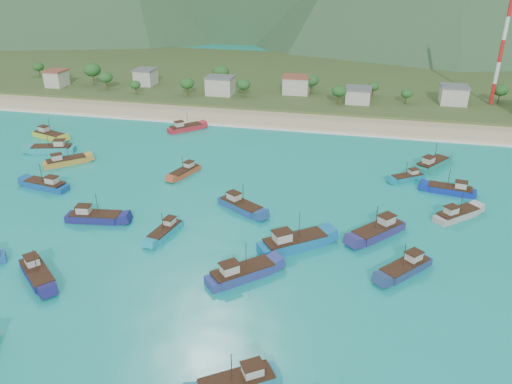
% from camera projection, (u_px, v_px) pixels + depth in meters
% --- Properties ---
extents(ground, '(600.00, 600.00, 0.00)m').
position_uv_depth(ground, '(231.00, 248.00, 90.55)').
color(ground, '#0C8B8A').
rests_on(ground, ground).
extents(beach, '(400.00, 18.00, 1.20)m').
position_uv_depth(beach, '(297.00, 121.00, 160.11)').
color(beach, beige).
rests_on(beach, ground).
extents(land, '(400.00, 110.00, 2.40)m').
position_uv_depth(land, '(318.00, 80.00, 213.82)').
color(land, '#385123').
rests_on(land, ground).
extents(surf_line, '(400.00, 2.50, 0.08)m').
position_uv_depth(surf_line, '(292.00, 130.00, 151.74)').
color(surf_line, white).
rests_on(surf_line, ground).
extents(village, '(219.45, 20.90, 7.75)m').
position_uv_depth(village, '(354.00, 92.00, 175.44)').
color(village, beige).
rests_on(village, ground).
extents(vegetation, '(274.08, 26.53, 9.15)m').
position_uv_depth(vegetation, '(278.00, 85.00, 181.45)').
color(vegetation, '#235623').
rests_on(vegetation, ground).
extents(radio_tower, '(1.20, 1.20, 43.20)m').
position_uv_depth(radio_tower, '(504.00, 40.00, 162.93)').
color(radio_tower, red).
rests_on(radio_tower, ground).
extents(boat_0, '(11.31, 6.31, 6.41)m').
position_uv_depth(boat_0, '(49.00, 135.00, 144.87)').
color(boat_0, gold).
rests_on(boat_0, ground).
extents(boat_2, '(9.75, 9.44, 6.19)m').
position_uv_depth(boat_2, '(66.00, 162.00, 126.51)').
color(boat_2, '#BB8530').
rests_on(boat_2, ground).
extents(boat_3, '(9.22, 10.09, 6.25)m').
position_uv_depth(boat_3, '(405.00, 268.00, 83.33)').
color(boat_3, navy).
rests_on(boat_3, ground).
extents(boat_4, '(9.75, 9.36, 6.17)m').
position_uv_depth(boat_4, '(457.00, 215.00, 100.49)').
color(boat_4, '#A89F98').
rests_on(boat_4, ground).
extents(boat_6, '(10.92, 10.52, 6.92)m').
position_uv_depth(boat_6, '(241.00, 274.00, 81.70)').
color(boat_6, navy).
rests_on(boat_6, ground).
extents(boat_9, '(11.82, 6.23, 6.70)m').
position_uv_depth(boat_9, '(53.00, 149.00, 134.48)').
color(boat_9, teal).
rests_on(boat_9, ground).
extents(boat_10, '(10.87, 8.41, 6.39)m').
position_uv_depth(boat_10, '(241.00, 206.00, 103.90)').
color(boat_10, navy).
rests_on(boat_10, ground).
extents(boat_12, '(10.39, 11.30, 7.02)m').
position_uv_depth(boat_12, '(378.00, 231.00, 94.22)').
color(boat_12, navy).
rests_on(boat_12, ground).
extents(boat_14, '(10.77, 4.76, 6.15)m').
position_uv_depth(boat_14, '(451.00, 190.00, 111.15)').
color(boat_14, '#0F299C').
rests_on(boat_14, ground).
extents(boat_16, '(4.30, 9.37, 5.34)m').
position_uv_depth(boat_16, '(166.00, 232.00, 94.78)').
color(boat_16, '#1893B1').
rests_on(boat_16, ground).
extents(boat_17, '(12.58, 10.91, 7.64)m').
position_uv_depth(boat_17, '(294.00, 243.00, 90.16)').
color(boat_17, '#1065A1').
rests_on(boat_17, ground).
extents(boat_18, '(11.10, 4.87, 6.34)m').
position_uv_depth(boat_18, '(46.00, 185.00, 113.38)').
color(boat_18, '#134A93').
rests_on(boat_18, ground).
extents(boat_20, '(11.39, 4.76, 6.53)m').
position_uv_depth(boat_20, '(95.00, 217.00, 99.42)').
color(boat_20, navy).
rests_on(boat_20, ground).
extents(boat_21, '(10.14, 9.20, 6.26)m').
position_uv_depth(boat_21, '(37.00, 274.00, 81.79)').
color(boat_21, navy).
rests_on(boat_21, ground).
extents(boat_22, '(8.30, 6.88, 4.97)m').
position_uv_depth(boat_22, '(408.00, 178.00, 117.99)').
color(boat_22, '#0F798F').
rests_on(boat_22, ground).
extents(boat_26, '(5.46, 9.58, 5.43)m').
position_uv_depth(boat_26, '(185.00, 172.00, 120.82)').
color(boat_26, '#BB492A').
rests_on(boat_26, ground).
extents(boat_27, '(10.28, 8.31, 6.11)m').
position_uv_depth(boat_27, '(238.00, 383.00, 60.92)').
color(boat_27, teal).
rests_on(boat_27, ground).
extents(boat_28, '(9.73, 9.69, 6.26)m').
position_uv_depth(boat_28, '(185.00, 128.00, 151.06)').
color(boat_28, '#B0222C').
rests_on(boat_28, ground).
extents(boat_29, '(9.15, 11.10, 6.63)m').
position_uv_depth(boat_29, '(432.00, 164.00, 124.67)').
color(boat_29, '#1C7E6F').
rests_on(boat_29, ground).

